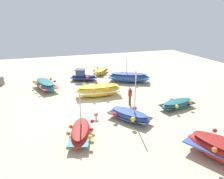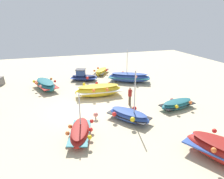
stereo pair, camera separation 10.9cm
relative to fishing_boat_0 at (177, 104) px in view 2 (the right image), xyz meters
name	(u,v)px [view 2 (the right image)]	position (x,y,z in m)	size (l,w,h in m)	color
ground_plane	(84,111)	(2.00, 7.57, -0.39)	(50.49, 50.49, 0.00)	beige
fishing_boat_0	(177,104)	(0.00, 0.00, 0.00)	(1.80, 3.40, 0.81)	#1E6670
fishing_boat_2	(101,71)	(12.59, 3.12, -0.03)	(3.40, 2.78, 0.77)	gold
fishing_boat_3	(129,77)	(8.15, 0.98, 0.21)	(3.87, 5.17, 3.90)	#2D4C9E
fishing_boat_4	(83,77)	(10.33, 5.97, 0.12)	(2.32, 3.39, 1.44)	navy
fishing_boat_5	(129,115)	(-0.75, 4.70, 0.06)	(3.48, 2.96, 3.93)	#2D4C9E
fishing_boat_6	(99,90)	(4.85, 5.54, 0.23)	(2.20, 4.57, 1.20)	gold
fishing_boat_7	(80,132)	(-1.97, 8.56, 0.05)	(3.54, 2.13, 2.94)	maroon
fishing_boat_8	(45,85)	(8.51, 10.36, 0.14)	(4.14, 2.59, 1.02)	#1E6670
person_walking	(130,95)	(1.92, 3.51, 0.55)	(0.32, 0.32, 1.63)	brown
mooring_buoy_1	(96,115)	(0.26, 6.98, -0.01)	(0.36, 0.36, 0.56)	#3F3F42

